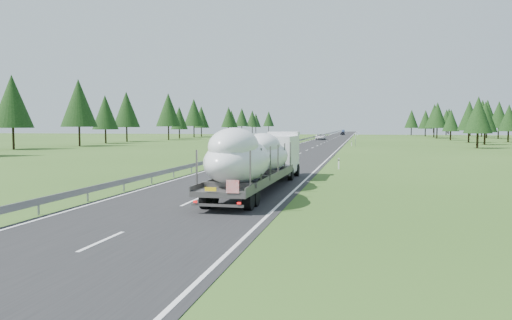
% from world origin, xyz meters
% --- Properties ---
extents(ground, '(400.00, 400.00, 0.00)m').
position_xyz_m(ground, '(0.00, 0.00, 0.00)').
color(ground, '#2F501A').
rests_on(ground, ground).
extents(road_surface, '(10.00, 400.00, 0.02)m').
position_xyz_m(road_surface, '(0.00, 100.00, 0.01)').
color(road_surface, black).
rests_on(road_surface, ground).
extents(guardrail, '(0.10, 400.00, 0.76)m').
position_xyz_m(guardrail, '(-5.30, 99.94, 0.60)').
color(guardrail, slate).
rests_on(guardrail, ground).
extents(marker_posts, '(0.13, 350.08, 1.00)m').
position_xyz_m(marker_posts, '(6.50, 155.00, 0.54)').
color(marker_posts, silver).
rests_on(marker_posts, ground).
extents(highway_sign, '(0.08, 0.90, 2.60)m').
position_xyz_m(highway_sign, '(7.20, 80.00, 1.81)').
color(highway_sign, slate).
rests_on(highway_sign, ground).
extents(tree_line_right, '(27.75, 289.30, 12.65)m').
position_xyz_m(tree_line_right, '(39.99, 104.89, 6.76)').
color(tree_line_right, black).
rests_on(tree_line_right, ground).
extents(tree_line_left, '(13.64, 288.84, 12.62)m').
position_xyz_m(tree_line_left, '(-44.24, 115.29, 7.30)').
color(tree_line_left, black).
rests_on(tree_line_left, ground).
extents(boat_truck, '(3.14, 18.51, 3.84)m').
position_xyz_m(boat_truck, '(2.49, 13.84, 2.07)').
color(boat_truck, silver).
rests_on(boat_truck, ground).
extents(distant_van, '(3.05, 6.04, 1.64)m').
position_xyz_m(distant_van, '(-2.60, 119.56, 0.82)').
color(distant_van, silver).
rests_on(distant_van, ground).
extents(distant_car_dark, '(1.72, 4.09, 1.38)m').
position_xyz_m(distant_car_dark, '(0.55, 186.71, 0.69)').
color(distant_car_dark, black).
rests_on(distant_car_dark, ground).
extents(distant_car_blue, '(1.60, 4.53, 1.49)m').
position_xyz_m(distant_car_blue, '(-2.22, 264.01, 0.75)').
color(distant_car_blue, '#182644').
rests_on(distant_car_blue, ground).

